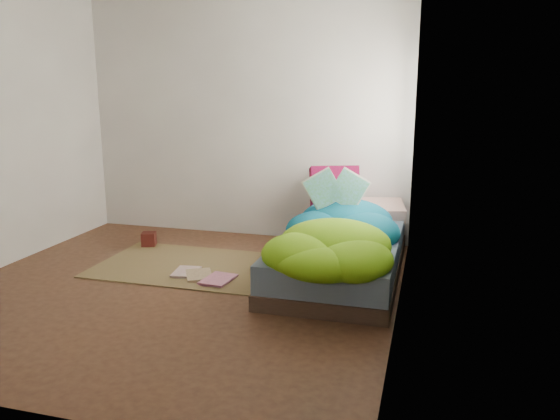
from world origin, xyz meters
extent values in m
cube|color=#412519|center=(0.00, 0.00, 0.00)|extent=(3.50, 3.50, 0.00)
cube|color=beige|center=(0.00, 1.75, 1.30)|extent=(3.50, 0.04, 2.60)
cube|color=beige|center=(1.75, 0.00, 1.30)|extent=(0.04, 3.50, 2.60)
cube|color=white|center=(1.74, 0.90, 1.40)|extent=(0.01, 1.00, 1.20)
cube|color=#34251C|center=(1.22, 0.72, 0.06)|extent=(1.00, 2.00, 0.12)
cube|color=#4A5976|center=(1.22, 0.72, 0.23)|extent=(0.98, 1.96, 0.22)
cube|color=brown|center=(-0.15, 0.55, 0.01)|extent=(1.60, 1.10, 0.01)
cube|color=beige|center=(1.41, 1.52, 0.41)|extent=(0.65, 0.48, 0.13)
cube|color=#520532|center=(1.02, 1.51, 0.58)|extent=(0.50, 0.31, 0.48)
cube|color=#3B110D|center=(-0.79, 1.01, 0.08)|extent=(0.17, 0.17, 0.13)
imported|color=silver|center=(-0.16, 0.32, 0.02)|extent=(0.24, 0.30, 0.02)
imported|color=#CE778E|center=(0.17, 0.24, 0.03)|extent=(0.26, 0.33, 0.03)
imported|color=tan|center=(-0.02, 0.24, 0.02)|extent=(0.33, 0.36, 0.02)
camera|label=1|loc=(1.93, -3.76, 1.60)|focal=35.00mm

